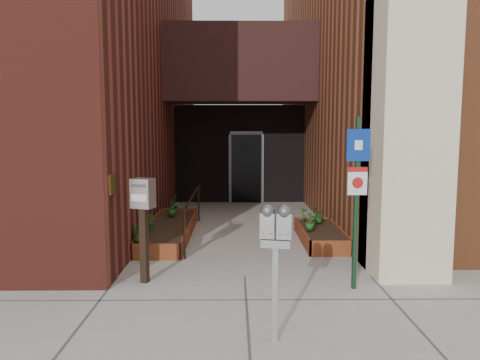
{
  "coord_description": "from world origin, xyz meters",
  "views": [
    {
      "loc": [
        -0.15,
        -7.14,
        2.37
      ],
      "look_at": [
        -0.05,
        1.8,
        1.33
      ],
      "focal_mm": 35.0,
      "sensor_mm": 36.0,
      "label": 1
    }
  ],
  "objects": [
    {
      "name": "shrub_left_a",
      "position": [
        -1.85,
        1.1,
        0.49
      ],
      "size": [
        0.48,
        0.48,
        0.38
      ],
      "primitive_type": "imported",
      "rotation": [
        0.0,
        0.0,
        0.82
      ],
      "color": "#28601B",
      "rests_on": "planter_left"
    },
    {
      "name": "shrub_right_a",
      "position": [
        1.35,
        2.01,
        0.47
      ],
      "size": [
        0.27,
        0.27,
        0.34
      ],
      "primitive_type": "imported",
      "rotation": [
        0.0,
        0.0,
        0.84
      ],
      "color": "#1C611B",
      "rests_on": "planter_right"
    },
    {
      "name": "planter_right",
      "position": [
        1.6,
        2.2,
        0.13
      ],
      "size": [
        0.8,
        2.2,
        0.3
      ],
      "color": "brown",
      "rests_on": "ground"
    },
    {
      "name": "sign_post",
      "position": [
        1.58,
        -0.57,
        1.53
      ],
      "size": [
        0.34,
        0.09,
        2.49
      ],
      "color": "#12331C",
      "rests_on": "ground"
    },
    {
      "name": "planter_left",
      "position": [
        -1.55,
        2.7,
        0.13
      ],
      "size": [
        0.9,
        3.6,
        0.3
      ],
      "color": "brown",
      "rests_on": "ground"
    },
    {
      "name": "shrub_left_c",
      "position": [
        -1.61,
        3.5,
        0.49
      ],
      "size": [
        0.29,
        0.29,
        0.37
      ],
      "primitive_type": "imported",
      "rotation": [
        0.0,
        0.0,
        4.04
      ],
      "color": "#225B1A",
      "rests_on": "planter_left"
    },
    {
      "name": "ground",
      "position": [
        0.0,
        0.0,
        0.0
      ],
      "size": [
        80.0,
        80.0,
        0.0
      ],
      "primitive_type": "plane",
      "color": "#9E9991",
      "rests_on": "ground"
    },
    {
      "name": "architecture",
      "position": [
        -0.18,
        6.89,
        4.98
      ],
      "size": [
        20.0,
        14.6,
        10.0
      ],
      "color": "maroon",
      "rests_on": "ground"
    },
    {
      "name": "parking_meter",
      "position": [
        0.29,
        -2.23,
        1.19
      ],
      "size": [
        0.36,
        0.19,
        1.54
      ],
      "color": "#A1A1A4",
      "rests_on": "ground"
    },
    {
      "name": "shrub_left_d",
      "position": [
        -1.64,
        4.3,
        0.5
      ],
      "size": [
        0.24,
        0.24,
        0.4
      ],
      "primitive_type": "imported",
      "rotation": [
        0.0,
        0.0,
        4.83
      ],
      "color": "#17511B",
      "rests_on": "planter_left"
    },
    {
      "name": "payment_dropbox",
      "position": [
        -1.52,
        -0.25,
        1.15
      ],
      "size": [
        0.38,
        0.32,
        1.59
      ],
      "color": "black",
      "rests_on": "ground"
    },
    {
      "name": "handrail",
      "position": [
        -1.05,
        2.65,
        0.75
      ],
      "size": [
        0.04,
        3.34,
        0.9
      ],
      "color": "black",
      "rests_on": "ground"
    },
    {
      "name": "shrub_right_b",
      "position": [
        1.35,
        2.9,
        0.45
      ],
      "size": [
        0.19,
        0.19,
        0.29
      ],
      "primitive_type": "imported",
      "rotation": [
        0.0,
        0.0,
        2.85
      ],
      "color": "#25621C",
      "rests_on": "planter_right"
    },
    {
      "name": "shrub_left_b",
      "position": [
        -1.85,
        2.03,
        0.46
      ],
      "size": [
        0.23,
        0.23,
        0.32
      ],
      "primitive_type": "imported",
      "rotation": [
        0.0,
        0.0,
        1.99
      ],
      "color": "#25611B",
      "rests_on": "planter_left"
    },
    {
      "name": "shrub_right_c",
      "position": [
        1.64,
        2.7,
        0.47
      ],
      "size": [
        0.33,
        0.33,
        0.34
      ],
      "primitive_type": "imported",
      "rotation": [
        0.0,
        0.0,
        4.79
      ],
      "color": "#18541B",
      "rests_on": "planter_right"
    }
  ]
}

